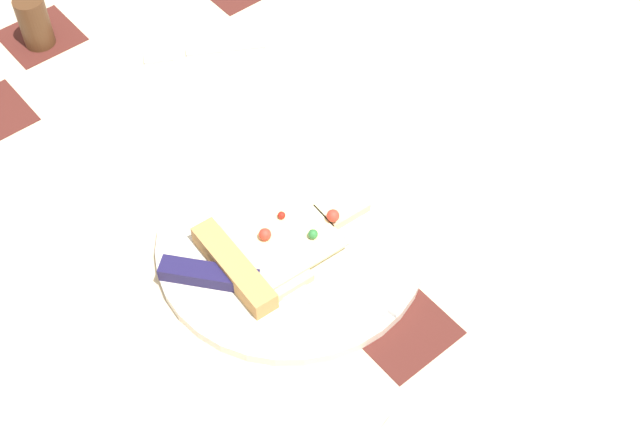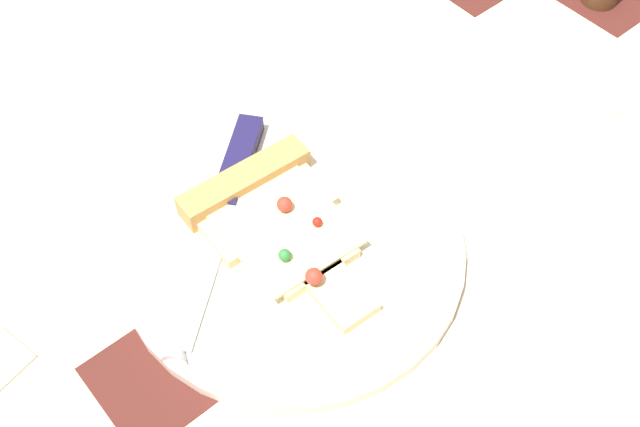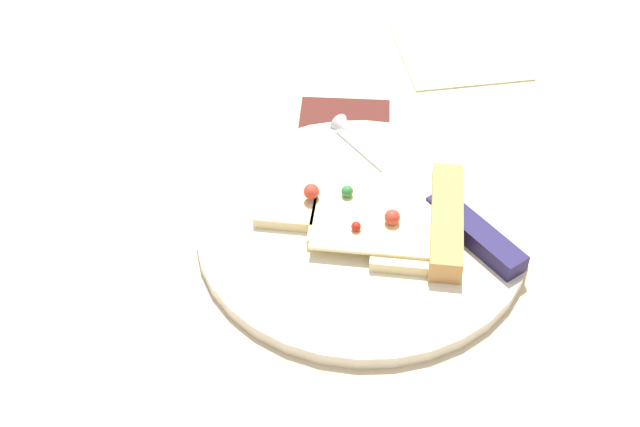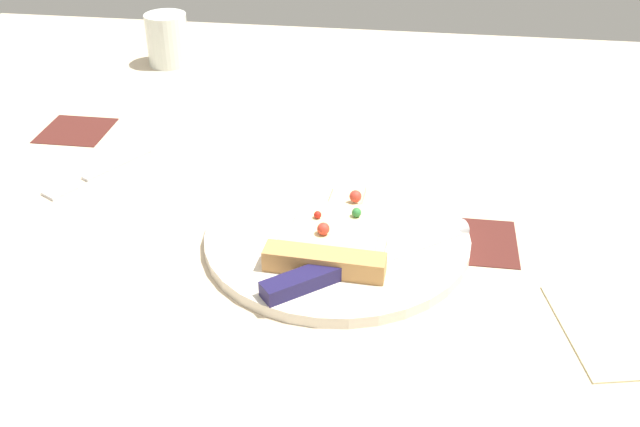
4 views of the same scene
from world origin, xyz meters
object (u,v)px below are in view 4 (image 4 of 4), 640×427
(pizza_slice, at_px, (333,239))
(knife, at_px, (351,265))
(plate, at_px, (337,237))
(fork, at_px, (94,173))
(napkin, at_px, (634,327))
(drinking_glass, at_px, (167,40))

(pizza_slice, bearing_deg, knife, -56.43)
(plate, bearing_deg, fork, -17.74)
(knife, xyz_separation_m, fork, (0.34, -0.17, -0.01))
(knife, relative_size, fork, 1.42)
(knife, xyz_separation_m, napkin, (-0.26, 0.04, -0.02))
(fork, bearing_deg, pizza_slice, -171.41)
(knife, distance_m, fork, 0.37)
(drinking_glass, bearing_deg, pizza_slice, 123.62)
(plate, xyz_separation_m, pizza_slice, (0.00, 0.03, 0.01))
(plate, relative_size, fork, 2.00)
(plate, bearing_deg, napkin, 160.66)
(knife, distance_m, drinking_glass, 0.66)
(plate, distance_m, napkin, 0.30)
(napkin, bearing_deg, knife, -7.68)
(plate, height_order, fork, plate)
(drinking_glass, bearing_deg, knife, 123.38)
(napkin, bearing_deg, pizza_slice, -14.57)
(drinking_glass, bearing_deg, napkin, 136.91)
(plate, xyz_separation_m, drinking_glass, (0.34, -0.49, 0.04))
(plate, height_order, knife, knife)
(drinking_glass, relative_size, napkin, 0.65)
(fork, relative_size, napkin, 1.08)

